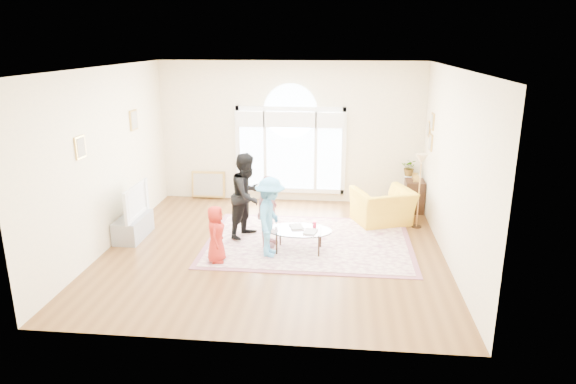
# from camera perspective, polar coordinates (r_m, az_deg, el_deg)

# --- Properties ---
(ground) EXTENTS (6.00, 6.00, 0.00)m
(ground) POSITION_cam_1_polar(r_m,az_deg,el_deg) (9.34, -1.54, -6.36)
(ground) COLOR #573619
(ground) RESTS_ON ground
(room_shell) EXTENTS (6.00, 6.00, 6.00)m
(room_shell) POSITION_cam_1_polar(r_m,az_deg,el_deg) (11.60, 0.24, 6.30)
(room_shell) COLOR beige
(room_shell) RESTS_ON ground
(area_rug) EXTENTS (3.60, 2.60, 0.02)m
(area_rug) POSITION_cam_1_polar(r_m,az_deg,el_deg) (9.65, 2.32, -5.53)
(area_rug) COLOR beige
(area_rug) RESTS_ON ground
(rug_border) EXTENTS (3.80, 2.80, 0.01)m
(rug_border) POSITION_cam_1_polar(r_m,az_deg,el_deg) (9.66, 2.32, -5.55)
(rug_border) COLOR #864E5C
(rug_border) RESTS_ON ground
(tv_console) EXTENTS (0.45, 1.00, 0.42)m
(tv_console) POSITION_cam_1_polar(r_m,az_deg,el_deg) (10.24, -16.81, -3.74)
(tv_console) COLOR gray
(tv_console) RESTS_ON ground
(television) EXTENTS (0.17, 1.08, 0.62)m
(television) POSITION_cam_1_polar(r_m,az_deg,el_deg) (10.07, -17.02, -0.97)
(television) COLOR black
(television) RESTS_ON tv_console
(coffee_table) EXTENTS (1.19, 0.78, 0.54)m
(coffee_table) POSITION_cam_1_polar(r_m,az_deg,el_deg) (9.09, 1.24, -4.29)
(coffee_table) COLOR silver
(coffee_table) RESTS_ON ground
(armchair) EXTENTS (1.40, 1.32, 0.72)m
(armchair) POSITION_cam_1_polar(r_m,az_deg,el_deg) (10.67, 10.49, -1.59)
(armchair) COLOR yellow
(armchair) RESTS_ON ground
(side_cabinet) EXTENTS (0.40, 0.50, 0.70)m
(side_cabinet) POSITION_cam_1_polar(r_m,az_deg,el_deg) (11.57, 13.83, -0.43)
(side_cabinet) COLOR black
(side_cabinet) RESTS_ON ground
(floor_lamp) EXTENTS (0.30, 0.30, 1.51)m
(floor_lamp) POSITION_cam_1_polar(r_m,az_deg,el_deg) (10.36, 14.56, 2.88)
(floor_lamp) COLOR black
(floor_lamp) RESTS_ON ground
(plant_pedestal) EXTENTS (0.20, 0.20, 0.70)m
(plant_pedestal) POSITION_cam_1_polar(r_m,az_deg,el_deg) (11.94, 13.20, 0.14)
(plant_pedestal) COLOR white
(plant_pedestal) RESTS_ON ground
(potted_plant) EXTENTS (0.43, 0.40, 0.38)m
(potted_plant) POSITION_cam_1_polar(r_m,az_deg,el_deg) (11.80, 13.37, 2.67)
(potted_plant) COLOR #33722D
(potted_plant) RESTS_ON plant_pedestal
(leaning_picture) EXTENTS (0.80, 0.14, 0.62)m
(leaning_picture) POSITION_cam_1_polar(r_m,az_deg,el_deg) (12.38, -8.76, -0.71)
(leaning_picture) COLOR tan
(leaning_picture) RESTS_ON ground
(child_red) EXTENTS (0.35, 0.50, 0.98)m
(child_red) POSITION_cam_1_polar(r_m,az_deg,el_deg) (8.72, -8.01, -4.64)
(child_red) COLOR red
(child_red) RESTS_ON area_rug
(child_black) EXTENTS (0.88, 0.97, 1.62)m
(child_black) POSITION_cam_1_polar(r_m,az_deg,el_deg) (9.67, -4.55, -0.37)
(child_black) COLOR black
(child_black) RESTS_ON area_rug
(child_pink) EXTENTS (0.50, 0.83, 1.31)m
(child_pink) POSITION_cam_1_polar(r_m,az_deg,el_deg) (9.24, -2.28, -2.15)
(child_pink) COLOR #C7878E
(child_pink) RESTS_ON area_rug
(child_blue) EXTENTS (0.56, 0.92, 1.40)m
(child_blue) POSITION_cam_1_polar(r_m,az_deg,el_deg) (8.81, -1.98, -2.79)
(child_blue) COLOR #4FA5DE
(child_blue) RESTS_ON area_rug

